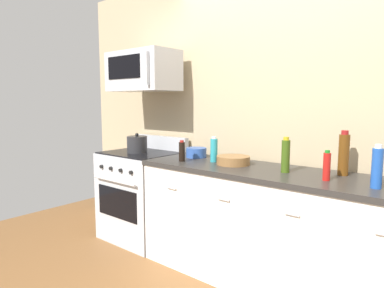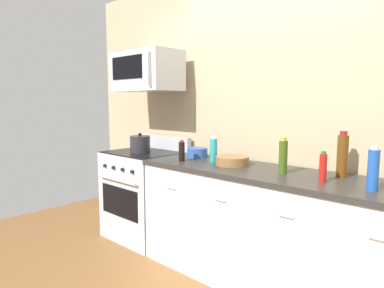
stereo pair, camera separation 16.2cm
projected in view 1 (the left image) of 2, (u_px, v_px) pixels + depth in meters
ground_plane at (273, 286)px, 2.69m from camera, size 6.47×6.47×0.00m
back_wall at (301, 113)px, 2.83m from camera, size 5.39×0.10×2.70m
counter_unit at (275, 230)px, 2.63m from camera, size 2.30×0.66×0.92m
range_oven at (142, 194)px, 3.60m from camera, size 0.76×0.69×1.07m
microwave at (143, 71)px, 3.47m from camera, size 0.74×0.44×0.40m
bottle_olive_oil at (285, 156)px, 2.51m from camera, size 0.06×0.06×0.27m
bottle_soda_blue at (377, 168)px, 2.05m from camera, size 0.06×0.06×0.27m
bottle_soy_sauce_dark at (182, 151)px, 2.99m from camera, size 0.05×0.05×0.19m
bottle_hot_sauce_red at (327, 166)px, 2.26m from camera, size 0.05×0.05×0.20m
bottle_dish_soap at (214, 150)px, 2.96m from camera, size 0.06×0.06×0.22m
bottle_wine_amber at (344, 154)px, 2.42m from camera, size 0.07×0.07×0.32m
bowl_blue_mixing at (196, 152)px, 3.23m from camera, size 0.19×0.19×0.09m
bowl_wooden_salad at (233, 160)px, 2.85m from camera, size 0.28×0.28×0.07m
stockpot at (137, 144)px, 3.49m from camera, size 0.21×0.21×0.20m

